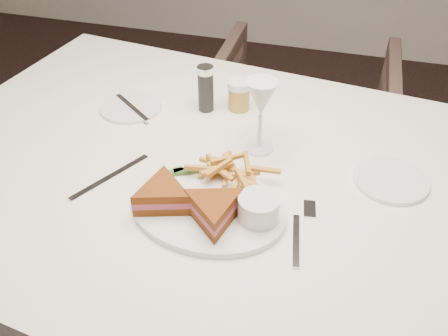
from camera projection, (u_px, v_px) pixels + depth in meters
name	position (u px, v px, depth m)	size (l,w,h in m)	color
table	(229.00, 282.00, 1.33)	(1.50, 1.00, 0.75)	white
chair_far	(299.00, 124.00, 1.98)	(0.68, 0.64, 0.70)	#4E392F
table_setting	(224.00, 169.00, 1.04)	(0.82, 0.62, 0.18)	white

